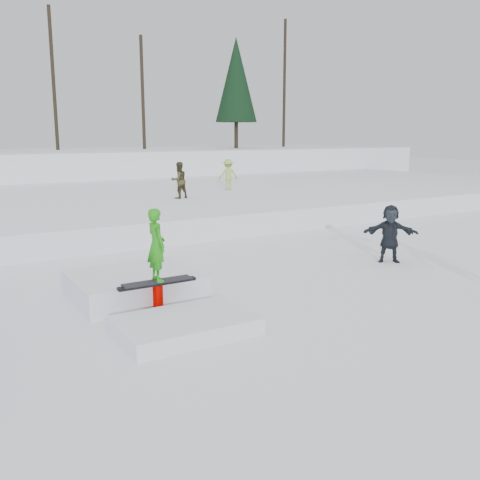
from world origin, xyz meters
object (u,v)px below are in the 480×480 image
spectator_dark (390,234)px  jib_rail_feature (147,292)px  walker_ygreen (228,175)px  walker_olive (179,180)px

spectator_dark → jib_rail_feature: size_ratio=0.36×
walker_ygreen → jib_rail_feature: bearing=67.1°
walker_olive → jib_rail_feature: size_ratio=0.35×
jib_rail_feature → spectator_dark: bearing=1.6°
jib_rail_feature → walker_ygreen: bearing=53.8°
walker_olive → jib_rail_feature: (-5.74, -10.73, -1.27)m
walker_ygreen → jib_rail_feature: (-9.27, -12.65, -1.24)m
walker_olive → spectator_dark: 10.66m
walker_ygreen → spectator_dark: (-2.05, -12.45, -0.75)m
walker_olive → spectator_dark: walker_olive is taller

